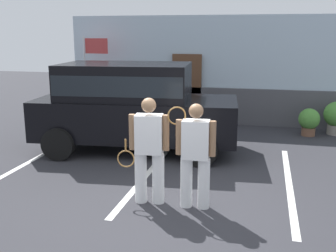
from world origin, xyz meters
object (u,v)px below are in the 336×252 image
Objects in this scene: tennis_player_man at (149,150)px; potted_plant_secondary at (336,116)px; potted_plant_by_porch at (309,121)px; tennis_player_woman at (195,154)px; flag_pole at (91,63)px; parked_suv at (132,103)px.

potted_plant_secondary is (3.71, 5.61, -0.40)m from tennis_player_man.
potted_plant_by_porch is 0.82× the size of potted_plant_secondary.
tennis_player_man is at bearing -123.46° from potted_plant_secondary.
tennis_player_woman is 7.01m from flag_pole.
flag_pole is (-3.41, 5.53, 0.93)m from tennis_player_man.
potted_plant_secondary is 0.35× the size of flag_pole.
parked_suv is 4.92m from potted_plant_by_porch.
tennis_player_woman is 1.86× the size of potted_plant_secondary.
tennis_player_man is at bearing -3.46° from tennis_player_woman.
tennis_player_woman is at bearing -53.05° from flag_pole.
flag_pole is at bearing -65.79° from tennis_player_man.
potted_plant_secondary is (4.92, 2.78, -0.64)m from parked_suv.
potted_plant_by_porch is at bearing -156.44° from potted_plant_secondary.
potted_plant_by_porch is (2.97, 5.29, -0.49)m from tennis_player_man.
parked_suv is 5.69m from potted_plant_secondary.
tennis_player_man is 1.93× the size of potted_plant_secondary.
parked_suv is 3.55m from flag_pole.
parked_suv is 2.82× the size of tennis_player_woman.
parked_suv is at bearing -149.57° from potted_plant_by_porch.
tennis_player_woman is (0.76, -0.02, -0.02)m from tennis_player_man.
tennis_player_man is (1.22, -2.83, -0.24)m from parked_suv.
tennis_player_man is 6.08m from potted_plant_by_porch.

